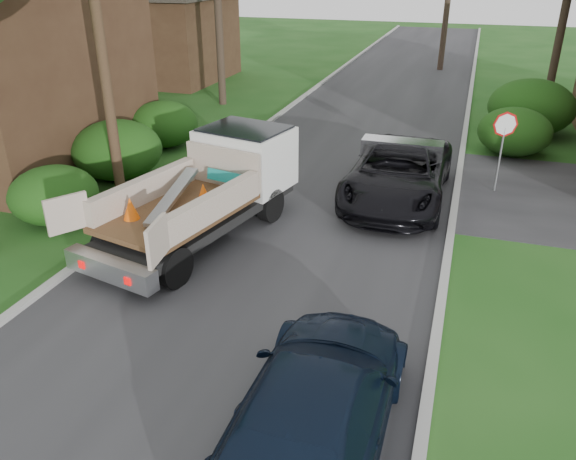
# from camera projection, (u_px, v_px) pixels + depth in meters

# --- Properties ---
(ground) EXTENTS (120.00, 120.00, 0.00)m
(ground) POSITION_uv_depth(u_px,v_px,m) (221.00, 322.00, 11.12)
(ground) COLOR #1A4915
(ground) RESTS_ON ground
(road) EXTENTS (8.00, 90.00, 0.02)m
(road) POSITION_uv_depth(u_px,v_px,m) (338.00, 164.00, 19.67)
(road) COLOR #28282B
(road) RESTS_ON ground
(curb_left) EXTENTS (0.20, 90.00, 0.12)m
(curb_left) POSITION_uv_depth(u_px,v_px,m) (230.00, 151.00, 20.79)
(curb_left) COLOR #9E9E99
(curb_left) RESTS_ON ground
(curb_right) EXTENTS (0.20, 90.00, 0.12)m
(curb_right) POSITION_uv_depth(u_px,v_px,m) (459.00, 175.00, 18.51)
(curb_right) COLOR #9E9E99
(curb_right) RESTS_ON ground
(stop_sign) EXTENTS (0.71, 0.32, 2.48)m
(stop_sign) POSITION_uv_depth(u_px,v_px,m) (504.00, 135.00, 16.60)
(stop_sign) COLOR slate
(stop_sign) RESTS_ON ground
(utility_pole) EXTENTS (2.42, 1.25, 10.00)m
(utility_pole) POSITION_uv_depth(u_px,v_px,m) (97.00, 14.00, 14.64)
(utility_pole) COLOR #382619
(utility_pole) RESTS_ON ground
(house_left_far) EXTENTS (7.56, 7.56, 6.00)m
(house_left_far) POSITION_uv_depth(u_px,v_px,m) (160.00, 25.00, 32.36)
(house_left_far) COLOR #3B2518
(house_left_far) RESTS_ON ground
(hedge_left_a) EXTENTS (2.34, 2.34, 1.53)m
(hedge_left_a) POSITION_uv_depth(u_px,v_px,m) (54.00, 195.00, 15.07)
(hedge_left_a) COLOR #1B400E
(hedge_left_a) RESTS_ON ground
(hedge_left_b) EXTENTS (2.86, 2.86, 1.87)m
(hedge_left_b) POSITION_uv_depth(u_px,v_px,m) (117.00, 150.00, 18.07)
(hedge_left_b) COLOR #1B400E
(hedge_left_b) RESTS_ON ground
(hedge_left_c) EXTENTS (2.60, 2.60, 1.70)m
(hedge_left_c) POSITION_uv_depth(u_px,v_px,m) (163.00, 124.00, 21.19)
(hedge_left_c) COLOR #1B400E
(hedge_left_c) RESTS_ON ground
(hedge_right_a) EXTENTS (2.60, 2.60, 1.70)m
(hedge_right_a) POSITION_uv_depth(u_px,v_px,m) (515.00, 132.00, 20.26)
(hedge_right_a) COLOR #1B400E
(hedge_right_a) RESTS_ON ground
(hedge_right_b) EXTENTS (3.38, 3.38, 2.21)m
(hedge_right_b) POSITION_uv_depth(u_px,v_px,m) (531.00, 107.00, 22.53)
(hedge_right_b) COLOR #1B400E
(hedge_right_b) RESTS_ON ground
(flatbed_truck) EXTENTS (3.93, 6.75, 2.41)m
(flatbed_truck) POSITION_uv_depth(u_px,v_px,m) (220.00, 179.00, 14.60)
(flatbed_truck) COLOR black
(flatbed_truck) RESTS_ON ground
(black_pickup) EXTENTS (2.81, 6.00, 1.66)m
(black_pickup) POSITION_uv_depth(u_px,v_px,m) (398.00, 173.00, 16.44)
(black_pickup) COLOR black
(black_pickup) RESTS_ON ground
(navy_suv) EXTENTS (2.19, 5.30, 1.53)m
(navy_suv) POSITION_uv_depth(u_px,v_px,m) (314.00, 408.00, 7.92)
(navy_suv) COLOR black
(navy_suv) RESTS_ON ground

